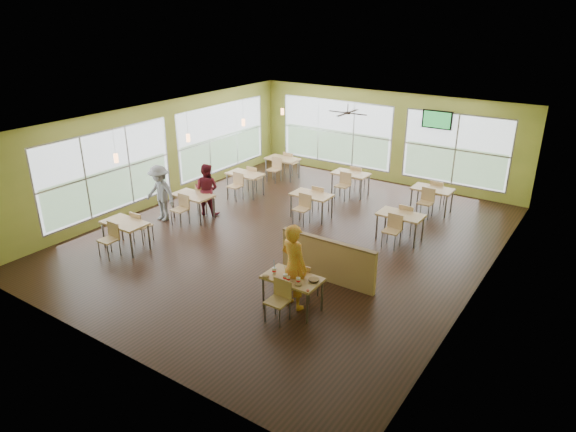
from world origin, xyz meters
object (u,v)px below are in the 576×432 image
object	(u,v)px
main_table	(293,282)
half_wall_divider	(327,260)
man_plaid	(294,266)
food_basket	(314,280)

from	to	relation	value
main_table	half_wall_divider	size ratio (longest dim) A/B	0.63
main_table	man_plaid	bearing A→B (deg)	110.43
man_plaid	half_wall_divider	bearing A→B (deg)	-78.36
half_wall_divider	main_table	bearing A→B (deg)	-90.00
man_plaid	main_table	bearing A→B (deg)	123.83
half_wall_divider	man_plaid	bearing A→B (deg)	-91.75
main_table	half_wall_divider	distance (m)	1.45
half_wall_divider	food_basket	xyz separation A→B (m)	(0.45, -1.35, 0.26)
half_wall_divider	man_plaid	xyz separation A→B (m)	(-0.04, -1.34, 0.42)
half_wall_divider	food_basket	size ratio (longest dim) A/B	10.51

